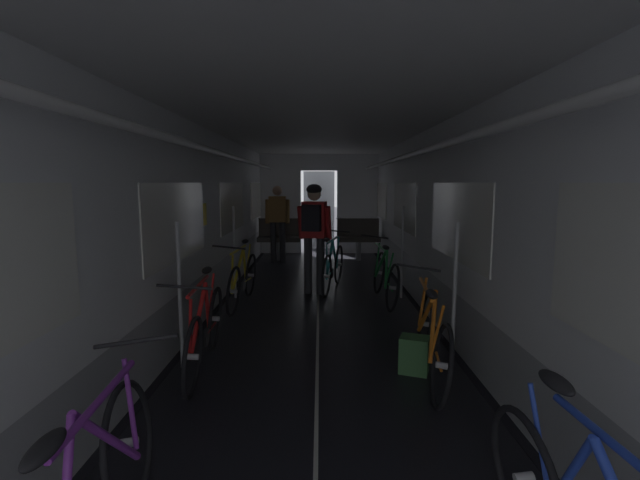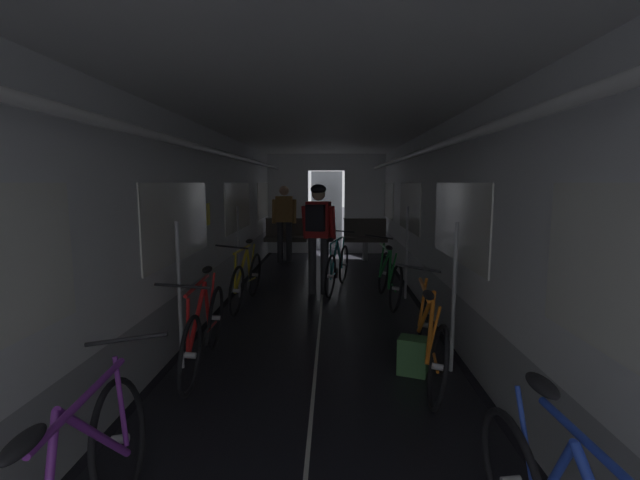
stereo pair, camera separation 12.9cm
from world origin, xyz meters
name	(u,v)px [view 2 (the right image)]	position (x,y,z in m)	size (l,w,h in m)	color
train_car_shell	(320,187)	(0.00, 3.60, 1.70)	(3.14, 12.34, 2.57)	black
bench_seat_far_left	(286,235)	(-0.90, 8.07, 0.57)	(0.98, 0.51, 0.95)	gray
bench_seat_far_right	(365,235)	(0.90, 8.07, 0.57)	(0.98, 0.51, 0.95)	gray
bicycle_green	(389,277)	(0.98, 4.48, 0.38)	(0.44, 1.69, 0.96)	black
bicycle_red	(204,329)	(-1.05, 2.11, 0.38)	(0.44, 1.69, 0.95)	black
bicycle_orange	(430,338)	(1.03, 1.92, 0.38)	(0.44, 1.69, 0.96)	black
bicycle_yellow	(246,279)	(-1.08, 4.29, 0.38)	(0.44, 1.69, 0.95)	black
person_cyclist_aisle	(318,227)	(-0.07, 4.94, 1.07)	(0.56, 0.45, 1.73)	#2D2D33
bicycle_teal_in_aisle	(337,267)	(0.24, 5.21, 0.38)	(0.52, 1.66, 0.94)	black
person_standing_near_bench	(284,218)	(-0.90, 7.70, 0.98)	(0.53, 0.23, 1.69)	#2D2D33
backpack_on_floor	(413,356)	(0.90, 2.04, 0.17)	(0.26, 0.20, 0.34)	#3D703D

